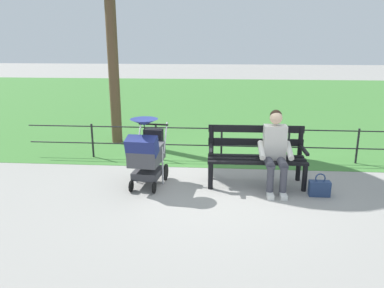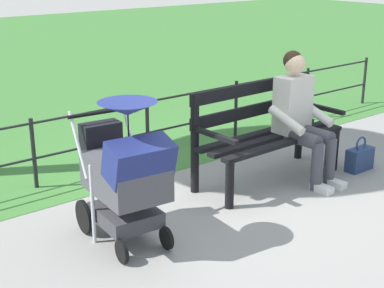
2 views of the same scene
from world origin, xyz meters
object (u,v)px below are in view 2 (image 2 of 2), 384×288
at_px(park_bench, 264,128).
at_px(person_on_bench, 301,113).
at_px(stroller, 126,171).
at_px(handbag, 360,159).

bearing_deg(park_bench, person_on_bench, 141.26).
distance_m(park_bench, stroller, 1.81).
bearing_deg(park_bench, handbag, 153.13).
bearing_deg(person_on_bench, park_bench, -38.74).
distance_m(stroller, handbag, 2.79).
height_order(person_on_bench, stroller, person_on_bench).
bearing_deg(person_on_bench, stroller, 1.80).
height_order(park_bench, handbag, park_bench).
xyz_separation_m(person_on_bench, stroller, (2.07, 0.06, -0.08)).
xyz_separation_m(park_bench, handbag, (-0.95, 0.48, -0.40)).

